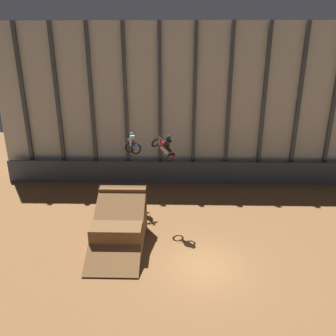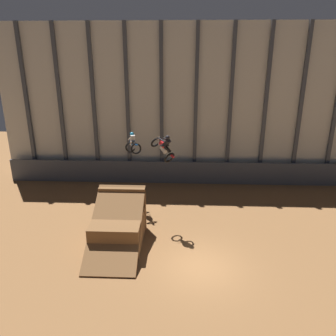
# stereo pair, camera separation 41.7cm
# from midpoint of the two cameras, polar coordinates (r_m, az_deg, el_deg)

# --- Properties ---
(ground_plane) EXTENTS (60.00, 60.00, 0.00)m
(ground_plane) POSITION_cam_midpoint_polar(r_m,az_deg,el_deg) (17.70, 6.44, -16.71)
(ground_plane) COLOR brown
(arena_back_wall) EXTENTS (32.00, 0.40, 12.76)m
(arena_back_wall) POSITION_cam_midpoint_polar(r_m,az_deg,el_deg) (27.00, 5.30, 10.67)
(arena_back_wall) COLOR beige
(arena_back_wall) RESTS_ON ground_plane
(lower_barrier) EXTENTS (31.36, 0.20, 1.88)m
(lower_barrier) POSITION_cam_midpoint_polar(r_m,az_deg,el_deg) (27.58, 5.03, -0.82)
(lower_barrier) COLOR #474C56
(lower_barrier) RESTS_ON ground_plane
(dirt_ramp) EXTENTS (2.80, 5.09, 2.97)m
(dirt_ramp) POSITION_cam_midpoint_polar(r_m,az_deg,el_deg) (19.37, -7.89, -9.83)
(dirt_ramp) COLOR brown
(dirt_ramp) RESTS_ON ground_plane
(rider_bike_left_air) EXTENTS (1.34, 1.78, 1.57)m
(rider_bike_left_air) POSITION_cam_midpoint_polar(r_m,az_deg,el_deg) (22.26, -5.60, 4.08)
(rider_bike_left_air) COLOR black
(rider_bike_right_air) EXTENTS (1.69, 1.71, 1.69)m
(rider_bike_right_air) POSITION_cam_midpoint_polar(r_m,az_deg,el_deg) (19.33, -0.09, 3.66)
(rider_bike_right_air) COLOR black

